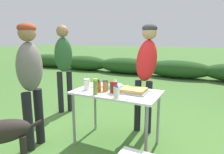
# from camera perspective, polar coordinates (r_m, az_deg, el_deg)

# --- Properties ---
(ground_plane) EXTENTS (60.00, 60.00, 0.00)m
(ground_plane) POSITION_cam_1_polar(r_m,az_deg,el_deg) (2.86, 1.22, -18.58)
(ground_plane) COLOR #477533
(shrub_hedge) EXTENTS (14.40, 0.90, 0.62)m
(shrub_hedge) POSITION_cam_1_polar(r_m,az_deg,el_deg) (7.53, 18.15, 2.17)
(shrub_hedge) COLOR #234C1E
(shrub_hedge) RESTS_ON ground
(folding_table) EXTENTS (1.10, 0.64, 0.74)m
(folding_table) POSITION_cam_1_polar(r_m,az_deg,el_deg) (2.59, 1.28, -5.76)
(folding_table) COLOR silver
(folding_table) RESTS_ON ground
(food_tray) EXTENTS (0.35, 0.29, 0.06)m
(food_tray) POSITION_cam_1_polar(r_m,az_deg,el_deg) (2.52, 6.06, -3.89)
(food_tray) COLOR #9E9EA3
(food_tray) RESTS_ON folding_table
(plate_stack) EXTENTS (0.25, 0.25, 0.04)m
(plate_stack) POSITION_cam_1_polar(r_m,az_deg,el_deg) (2.83, -4.41, -2.35)
(plate_stack) COLOR white
(plate_stack) RESTS_ON folding_table
(mixing_bowl) EXTENTS (0.22, 0.22, 0.07)m
(mixing_bowl) POSITION_cam_1_polar(r_m,az_deg,el_deg) (2.72, 1.05, -2.49)
(mixing_bowl) COLOR #99B2CC
(mixing_bowl) RESTS_ON folding_table
(paper_cup_stack) EXTENTS (0.08, 0.08, 0.15)m
(paper_cup_stack) POSITION_cam_1_polar(r_m,az_deg,el_deg) (2.66, -7.18, -2.08)
(paper_cup_stack) COLOR white
(paper_cup_stack) RESTS_ON folding_table
(ketchup_bottle) EXTENTS (0.06, 0.06, 0.19)m
(ketchup_bottle) POSITION_cam_1_polar(r_m,az_deg,el_deg) (2.44, 0.89, -2.71)
(ketchup_bottle) COLOR red
(ketchup_bottle) RESTS_ON folding_table
(spice_jar) EXTENTS (0.08, 0.08, 0.15)m
(spice_jar) POSITION_cam_1_polar(r_m,az_deg,el_deg) (2.57, -1.90, -2.46)
(spice_jar) COLOR #B2893D
(spice_jar) RESTS_ON folding_table
(relish_jar) EXTENTS (0.06, 0.06, 0.19)m
(relish_jar) POSITION_cam_1_polar(r_m,az_deg,el_deg) (2.43, -4.75, -2.78)
(relish_jar) COLOR olive
(relish_jar) RESTS_ON folding_table
(mayo_bottle) EXTENTS (0.07, 0.07, 0.16)m
(mayo_bottle) POSITION_cam_1_polar(r_m,az_deg,el_deg) (2.28, 1.33, -4.12)
(mayo_bottle) COLOR silver
(mayo_bottle) RESTS_ON folding_table
(hot_sauce_bottle) EXTENTS (0.06, 0.06, 0.17)m
(hot_sauce_bottle) POSITION_cam_1_polar(r_m,az_deg,el_deg) (2.54, -3.89, -2.54)
(hot_sauce_bottle) COLOR #CC4214
(hot_sauce_bottle) RESTS_ON folding_table
(beer_bottle) EXTENTS (0.07, 0.07, 0.18)m
(beer_bottle) POSITION_cam_1_polar(r_m,az_deg,el_deg) (2.50, 0.16, -2.54)
(beer_bottle) COLOR brown
(beer_bottle) RESTS_ON folding_table
(standing_person_in_red_jacket) EXTENTS (0.32, 0.46, 1.62)m
(standing_person_in_red_jacket) POSITION_cam_1_polar(r_m,az_deg,el_deg) (3.05, 9.84, 4.10)
(standing_person_in_red_jacket) COLOR black
(standing_person_in_red_jacket) RESTS_ON ground
(standing_person_in_dark_puffer) EXTENTS (0.39, 0.40, 1.64)m
(standing_person_in_dark_puffer) POSITION_cam_1_polar(r_m,az_deg,el_deg) (3.84, -13.64, 4.68)
(standing_person_in_dark_puffer) COLOR black
(standing_person_in_dark_puffer) RESTS_ON ground
(standing_person_in_olive_jacket) EXTENTS (0.30, 0.39, 1.60)m
(standing_person_in_olive_jacket) POSITION_cam_1_polar(r_m,az_deg,el_deg) (2.68, -22.33, 1.03)
(standing_person_in_olive_jacket) COLOR black
(standing_person_in_olive_jacket) RESTS_ON ground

